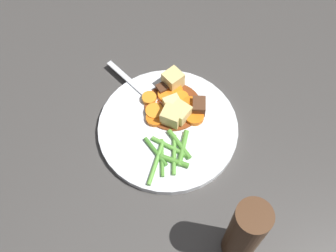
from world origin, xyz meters
TOP-DOWN VIEW (x-y plane):
  - ground_plane at (0.00, 0.00)m, footprint 3.00×3.00m
  - dinner_plate at (0.00, 0.00)m, footprint 0.25×0.25m
  - stew_sauce at (0.04, 0.01)m, footprint 0.10×0.10m
  - carrot_slice_0 at (0.01, 0.03)m, footprint 0.04×0.04m
  - carrot_slice_1 at (0.03, 0.06)m, footprint 0.03×0.03m
  - carrot_slice_2 at (0.06, -0.01)m, footprint 0.04×0.04m
  - carrot_slice_3 at (0.07, 0.03)m, footprint 0.03×0.03m
  - carrot_slice_4 at (0.04, -0.03)m, footprint 0.04×0.04m
  - carrot_slice_5 at (-0.00, 0.03)m, footprint 0.04×0.04m
  - carrot_slice_6 at (0.05, 0.03)m, footprint 0.05×0.05m
  - carrot_slice_7 at (0.06, 0.01)m, footprint 0.04×0.04m
  - potato_chunk_0 at (0.03, 0.01)m, footprint 0.04×0.04m
  - potato_chunk_1 at (0.08, 0.04)m, footprint 0.04×0.04m
  - potato_chunk_2 at (0.01, 0.00)m, footprint 0.04×0.04m
  - potato_chunk_3 at (0.03, -0.01)m, footprint 0.04×0.04m
  - meat_chunk_0 at (0.06, 0.05)m, footprint 0.03×0.03m
  - meat_chunk_1 at (0.06, -0.03)m, footprint 0.04×0.03m
  - green_bean_0 at (-0.06, -0.01)m, footprint 0.03×0.06m
  - green_bean_1 at (-0.07, -0.02)m, footprint 0.08×0.03m
  - green_bean_2 at (-0.04, -0.03)m, footprint 0.01×0.08m
  - green_bean_3 at (-0.04, -0.04)m, footprint 0.07×0.04m
  - green_bean_4 at (-0.06, -0.05)m, footprint 0.02×0.05m
  - green_bean_5 at (-0.06, -0.02)m, footprint 0.06×0.04m
  - green_bean_6 at (-0.03, -0.05)m, footprint 0.07×0.03m
  - green_bean_7 at (-0.02, -0.04)m, footprint 0.04×0.06m
  - fork at (0.04, 0.08)m, footprint 0.06×0.17m
  - pepper_mill at (-0.12, -0.20)m, footprint 0.05×0.05m

SIDE VIEW (x-z plane):
  - ground_plane at x=0.00m, z-range 0.00..0.00m
  - dinner_plate at x=0.00m, z-range 0.00..0.01m
  - stew_sauce at x=0.04m, z-range 0.01..0.02m
  - fork at x=0.04m, z-range 0.01..0.02m
  - green_bean_5 at x=-0.06m, z-range 0.01..0.02m
  - green_bean_3 at x=-0.04m, z-range 0.01..0.02m
  - green_bean_0 at x=-0.06m, z-range 0.01..0.02m
  - green_bean_2 at x=-0.04m, z-range 0.01..0.02m
  - green_bean_1 at x=-0.07m, z-range 0.01..0.02m
  - carrot_slice_5 at x=0.00m, z-range 0.01..0.02m
  - green_bean_7 at x=-0.02m, z-range 0.01..0.02m
  - green_bean_4 at x=-0.06m, z-range 0.01..0.02m
  - green_bean_6 at x=-0.03m, z-range 0.01..0.02m
  - carrot_slice_4 at x=0.04m, z-range 0.01..0.02m
  - carrot_slice_0 at x=0.01m, z-range 0.01..0.02m
  - carrot_slice_1 at x=0.03m, z-range 0.01..0.02m
  - carrot_slice_6 at x=0.05m, z-range 0.01..0.02m
  - carrot_slice_3 at x=0.07m, z-range 0.01..0.02m
  - carrot_slice_7 at x=0.06m, z-range 0.01..0.03m
  - carrot_slice_2 at x=0.06m, z-range 0.01..0.03m
  - meat_chunk_0 at x=0.06m, z-range 0.01..0.03m
  - meat_chunk_1 at x=0.06m, z-range 0.01..0.04m
  - potato_chunk_0 at x=0.03m, z-range 0.01..0.04m
  - potato_chunk_3 at x=0.03m, z-range 0.01..0.04m
  - potato_chunk_2 at x=0.01m, z-range 0.01..0.04m
  - potato_chunk_1 at x=0.08m, z-range 0.01..0.05m
  - pepper_mill at x=-0.12m, z-range 0.00..0.16m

